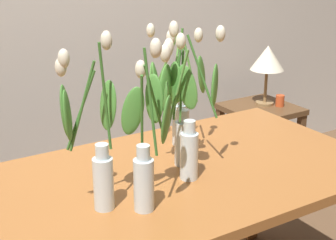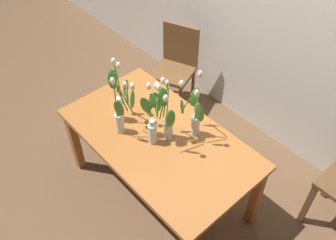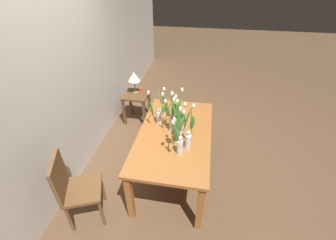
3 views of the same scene
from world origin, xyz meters
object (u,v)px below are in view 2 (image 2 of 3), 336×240
at_px(dining_table, 159,144).
at_px(tulip_vase_2, 118,97).
at_px(tulip_vase_3, 166,116).
at_px(dining_chair, 176,63).
at_px(tulip_vase_1, 152,122).
at_px(tulip_vase_4, 194,115).
at_px(tulip_vase_0, 122,112).

bearing_deg(dining_table, tulip_vase_2, -166.35).
relative_size(tulip_vase_3, dining_chair, 0.62).
distance_m(tulip_vase_1, dining_chair, 1.37).
height_order(tulip_vase_3, tulip_vase_4, tulip_vase_3).
bearing_deg(tulip_vase_0, dining_table, 37.10).
height_order(dining_table, tulip_vase_2, tulip_vase_2).
bearing_deg(tulip_vase_4, dining_chair, 143.12).
height_order(dining_table, tulip_vase_3, tulip_vase_3).
xyz_separation_m(tulip_vase_0, dining_chair, (-0.61, 1.14, -0.43)).
height_order(dining_table, tulip_vase_0, tulip_vase_0).
bearing_deg(dining_chair, dining_table, -49.21).
relative_size(tulip_vase_2, tulip_vase_4, 1.13).
relative_size(dining_table, tulip_vase_3, 2.78).
distance_m(tulip_vase_1, tulip_vase_4, 0.33).
xyz_separation_m(dining_table, tulip_vase_4, (0.15, 0.23, 0.29)).
height_order(tulip_vase_1, tulip_vase_4, tulip_vase_1).
relative_size(tulip_vase_0, tulip_vase_2, 0.98).
relative_size(tulip_vase_0, dining_chair, 0.62).
bearing_deg(tulip_vase_0, tulip_vase_1, 28.96).
bearing_deg(tulip_vase_4, tulip_vase_0, -133.56).
height_order(tulip_vase_0, tulip_vase_1, tulip_vase_0).
xyz_separation_m(dining_table, tulip_vase_2, (-0.38, -0.09, 0.31)).
relative_size(tulip_vase_0, tulip_vase_3, 1.00).
height_order(tulip_vase_0, tulip_vase_3, same).
bearing_deg(tulip_vase_3, tulip_vase_2, -163.72).
bearing_deg(tulip_vase_0, tulip_vase_4, 46.44).
height_order(dining_table, tulip_vase_1, tulip_vase_1).
bearing_deg(dining_chair, tulip_vase_0, -61.74).
xyz_separation_m(tulip_vase_1, tulip_vase_3, (0.06, 0.09, 0.05)).
distance_m(dining_table, tulip_vase_0, 0.41).
bearing_deg(tulip_vase_2, tulip_vase_4, 31.01).
xyz_separation_m(tulip_vase_0, tulip_vase_1, (0.21, 0.12, -0.03)).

